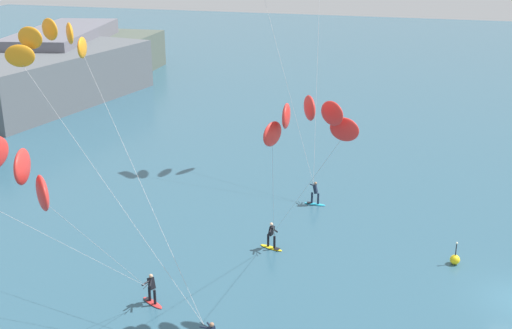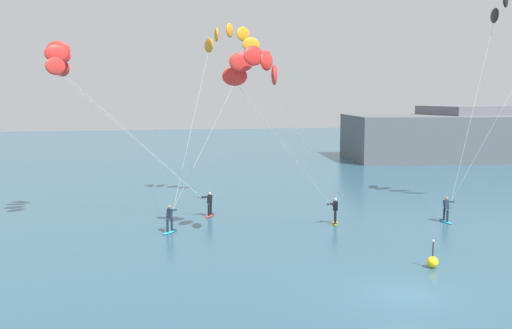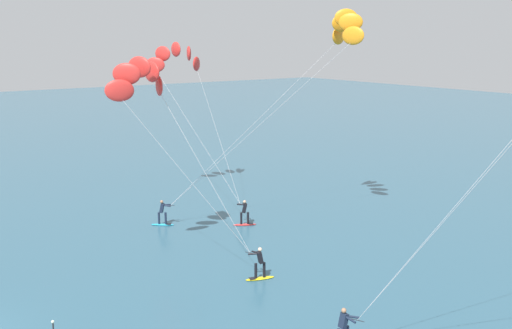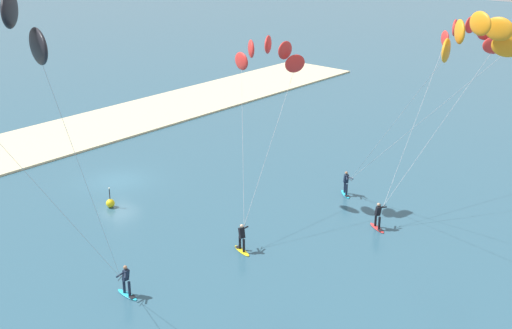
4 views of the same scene
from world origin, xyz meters
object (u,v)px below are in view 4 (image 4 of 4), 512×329
Objects in this scene: kitesurfer_downwind at (466,42)px; marker_buoy at (110,203)px; kitesurfer_nearshore at (267,62)px; kitesurfer_mid_water at (469,47)px.

kitesurfer_downwind is 25.11m from marker_buoy.
kitesurfer_nearshore is 0.80× the size of kitesurfer_mid_water.
kitesurfer_downwind reaches higher than marker_buoy.
kitesurfer_downwind is at bearing 139.84° from marker_buoy.
marker_buoy is (17.68, -14.92, -9.75)m from kitesurfer_downwind.
marker_buoy is at bearing -46.59° from kitesurfer_nearshore.
kitesurfer_downwind is 8.44× the size of marker_buoy.
kitesurfer_nearshore reaches higher than marker_buoy.
kitesurfer_mid_water is 24.12m from marker_buoy.
kitesurfer_downwind reaches higher than kitesurfer_nearshore.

